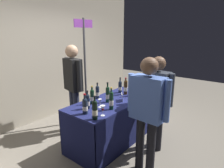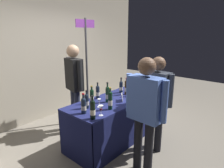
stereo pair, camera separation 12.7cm
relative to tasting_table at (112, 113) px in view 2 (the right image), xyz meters
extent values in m
plane|color=gray|center=(0.00, 0.00, -0.55)|extent=(12.00, 12.00, 0.00)
cube|color=#B2A893|center=(0.00, 1.92, 1.01)|extent=(5.92, 0.12, 3.12)
cube|color=#191E51|center=(0.00, 0.00, 0.23)|extent=(1.70, 0.77, 0.02)
cube|color=#141942|center=(0.00, -0.38, -0.17)|extent=(1.70, 0.01, 0.76)
cube|color=#141942|center=(0.00, 0.38, -0.17)|extent=(1.70, 0.01, 0.76)
cube|color=#141942|center=(-0.84, 0.00, -0.17)|extent=(0.01, 0.77, 0.76)
cube|color=#141942|center=(0.84, 0.00, -0.17)|extent=(0.01, 0.77, 0.76)
cylinder|color=black|center=(0.46, -0.14, 0.35)|extent=(0.07, 0.07, 0.21)
sphere|color=black|center=(0.46, -0.14, 0.45)|extent=(0.07, 0.07, 0.07)
cylinder|color=black|center=(0.46, -0.14, 0.50)|extent=(0.03, 0.03, 0.09)
cylinder|color=black|center=(0.46, -0.14, 0.55)|extent=(0.03, 0.03, 0.02)
cylinder|color=beige|center=(0.46, -0.14, 0.33)|extent=(0.07, 0.07, 0.07)
cylinder|color=#192333|center=(0.46, 0.17, 0.34)|extent=(0.07, 0.07, 0.20)
sphere|color=#192333|center=(0.46, 0.17, 0.44)|extent=(0.07, 0.07, 0.07)
cylinder|color=#192333|center=(0.46, 0.17, 0.49)|extent=(0.03, 0.03, 0.09)
cylinder|color=black|center=(0.46, 0.17, 0.54)|extent=(0.03, 0.03, 0.02)
cylinder|color=beige|center=(0.46, 0.17, 0.33)|extent=(0.07, 0.07, 0.06)
cylinder|color=black|center=(-0.32, -0.24, 0.37)|extent=(0.07, 0.07, 0.26)
sphere|color=black|center=(-0.32, -0.24, 0.50)|extent=(0.06, 0.06, 0.06)
cylinder|color=black|center=(-0.32, -0.24, 0.54)|extent=(0.03, 0.03, 0.08)
cylinder|color=#B7932D|center=(-0.32, -0.24, 0.59)|extent=(0.03, 0.03, 0.02)
cylinder|color=beige|center=(-0.32, -0.24, 0.35)|extent=(0.07, 0.07, 0.08)
cylinder|color=#192333|center=(-0.52, 0.07, 0.34)|extent=(0.07, 0.07, 0.20)
sphere|color=#192333|center=(-0.52, 0.07, 0.44)|extent=(0.07, 0.07, 0.07)
cylinder|color=#192333|center=(-0.52, 0.07, 0.48)|extent=(0.03, 0.03, 0.07)
cylinder|color=black|center=(-0.52, 0.07, 0.53)|extent=(0.03, 0.03, 0.02)
cylinder|color=beige|center=(-0.52, 0.07, 0.33)|extent=(0.07, 0.07, 0.06)
cylinder|color=#38230F|center=(0.44, 0.02, 0.36)|extent=(0.07, 0.07, 0.24)
sphere|color=#38230F|center=(0.44, 0.02, 0.49)|extent=(0.07, 0.07, 0.07)
cylinder|color=#38230F|center=(0.44, 0.02, 0.52)|extent=(0.03, 0.03, 0.07)
cylinder|color=maroon|center=(0.44, 0.02, 0.56)|extent=(0.03, 0.03, 0.02)
cylinder|color=beige|center=(0.44, 0.02, 0.34)|extent=(0.07, 0.07, 0.08)
cylinder|color=black|center=(-0.32, 0.16, 0.35)|extent=(0.07, 0.07, 0.21)
sphere|color=black|center=(-0.32, 0.16, 0.46)|extent=(0.07, 0.07, 0.07)
cylinder|color=black|center=(-0.32, 0.16, 0.49)|extent=(0.03, 0.03, 0.07)
cylinder|color=#B7932D|center=(-0.32, 0.16, 0.54)|extent=(0.03, 0.03, 0.02)
cylinder|color=beige|center=(-0.32, 0.16, 0.33)|extent=(0.07, 0.07, 0.07)
cylinder|color=black|center=(-0.11, 0.01, 0.36)|extent=(0.07, 0.07, 0.24)
sphere|color=black|center=(-0.11, 0.01, 0.48)|extent=(0.07, 0.07, 0.07)
cylinder|color=black|center=(-0.11, 0.01, 0.53)|extent=(0.03, 0.03, 0.09)
cylinder|color=black|center=(-0.11, 0.01, 0.58)|extent=(0.03, 0.03, 0.02)
cylinder|color=beige|center=(-0.11, 0.01, 0.34)|extent=(0.07, 0.07, 0.08)
cylinder|color=#192333|center=(-0.08, 0.27, 0.34)|extent=(0.07, 0.07, 0.21)
sphere|color=#192333|center=(-0.08, 0.27, 0.45)|extent=(0.06, 0.06, 0.06)
cylinder|color=#192333|center=(-0.08, 0.27, 0.48)|extent=(0.02, 0.02, 0.07)
cylinder|color=black|center=(-0.08, 0.27, 0.53)|extent=(0.03, 0.03, 0.02)
cylinder|color=beige|center=(-0.08, 0.27, 0.33)|extent=(0.07, 0.07, 0.07)
cylinder|color=#192333|center=(-0.69, -0.05, 0.34)|extent=(0.08, 0.08, 0.20)
sphere|color=#192333|center=(-0.69, -0.05, 0.45)|extent=(0.07, 0.07, 0.07)
cylinder|color=#192333|center=(-0.69, -0.05, 0.49)|extent=(0.03, 0.03, 0.09)
cylinder|color=maroon|center=(-0.69, -0.05, 0.54)|extent=(0.04, 0.04, 0.02)
cylinder|color=beige|center=(-0.69, -0.05, 0.33)|extent=(0.08, 0.08, 0.07)
cylinder|color=black|center=(-0.73, -0.28, 0.36)|extent=(0.07, 0.07, 0.24)
sphere|color=black|center=(-0.73, -0.28, 0.48)|extent=(0.07, 0.07, 0.07)
cylinder|color=black|center=(-0.73, -0.28, 0.52)|extent=(0.03, 0.03, 0.08)
cylinder|color=black|center=(-0.73, -0.28, 0.57)|extent=(0.03, 0.03, 0.02)
cylinder|color=beige|center=(-0.73, -0.28, 0.34)|extent=(0.07, 0.07, 0.08)
cylinder|color=silver|center=(-0.36, -0.05, 0.24)|extent=(0.07, 0.07, 0.00)
cylinder|color=silver|center=(-0.36, -0.05, 0.28)|extent=(0.01, 0.01, 0.06)
cone|color=silver|center=(-0.36, -0.05, 0.34)|extent=(0.06, 0.06, 0.07)
cylinder|color=silver|center=(-0.58, -0.29, 0.24)|extent=(0.06, 0.06, 0.00)
cylinder|color=silver|center=(-0.58, -0.29, 0.28)|extent=(0.01, 0.01, 0.08)
cone|color=silver|center=(-0.58, -0.29, 0.36)|extent=(0.07, 0.07, 0.07)
cylinder|color=#590C19|center=(-0.58, -0.29, 0.34)|extent=(0.04, 0.04, 0.02)
cylinder|color=tan|center=(0.60, -0.23, 0.33)|extent=(0.08, 0.08, 0.18)
cylinder|color=#38722D|center=(0.60, -0.23, 0.45)|extent=(0.03, 0.05, 0.24)
ellipsoid|color=pink|center=(0.61, -0.21, 0.57)|extent=(0.03, 0.03, 0.05)
cylinder|color=#38722D|center=(0.59, -0.22, 0.47)|extent=(0.05, 0.03, 0.28)
ellipsoid|color=gold|center=(0.61, -0.23, 0.61)|extent=(0.03, 0.03, 0.05)
cylinder|color=#38722D|center=(0.60, -0.22, 0.44)|extent=(0.02, 0.03, 0.23)
ellipsoid|color=#E05B1E|center=(0.61, -0.21, 0.56)|extent=(0.03, 0.03, 0.05)
cylinder|color=#38722D|center=(0.62, -0.22, 0.45)|extent=(0.02, 0.04, 0.23)
ellipsoid|color=red|center=(0.63, -0.21, 0.56)|extent=(0.03, 0.03, 0.05)
cylinder|color=#38722D|center=(0.60, -0.24, 0.44)|extent=(0.02, 0.03, 0.21)
ellipsoid|color=#E05B1E|center=(0.59, -0.25, 0.54)|extent=(0.03, 0.03, 0.05)
cylinder|color=#38722D|center=(0.60, -0.22, 0.42)|extent=(0.03, 0.02, 0.19)
ellipsoid|color=#E05B1E|center=(0.62, -0.22, 0.52)|extent=(0.03, 0.03, 0.05)
cube|color=silver|center=(0.10, -0.14, 0.31)|extent=(0.14, 0.12, 0.13)
cylinder|color=#2D3347|center=(-0.13, 0.91, -0.12)|extent=(0.12, 0.12, 0.86)
cylinder|color=#2D3347|center=(-0.17, 0.76, -0.12)|extent=(0.12, 0.12, 0.86)
cube|color=black|center=(-0.15, 0.83, 0.62)|extent=(0.30, 0.44, 0.61)
sphere|color=tan|center=(-0.15, 0.83, 1.06)|extent=(0.24, 0.24, 0.24)
cylinder|color=black|center=(-0.10, 1.07, 0.64)|extent=(0.08, 0.08, 0.56)
cylinder|color=black|center=(-0.21, 0.59, 0.64)|extent=(0.08, 0.08, 0.56)
cylinder|color=black|center=(0.26, -0.79, -0.15)|extent=(0.12, 0.12, 0.79)
cylinder|color=black|center=(0.28, -0.63, -0.15)|extent=(0.12, 0.12, 0.79)
cube|color=#2D333D|center=(0.27, -0.71, 0.53)|extent=(0.25, 0.42, 0.56)
sphere|color=brown|center=(0.27, -0.71, 0.93)|extent=(0.22, 0.22, 0.22)
cylinder|color=#2D333D|center=(0.25, -0.95, 0.55)|extent=(0.08, 0.08, 0.52)
cylinder|color=#2D333D|center=(0.30, -0.47, 0.55)|extent=(0.08, 0.08, 0.52)
cylinder|color=black|center=(-0.35, -0.96, -0.14)|extent=(0.12, 0.12, 0.82)
cylinder|color=black|center=(-0.35, -0.79, -0.14)|extent=(0.12, 0.12, 0.82)
cube|color=#4C6BB7|center=(-0.35, -0.87, 0.57)|extent=(0.23, 0.45, 0.58)
sphere|color=brown|center=(-0.35, -0.87, 0.99)|extent=(0.23, 0.23, 0.23)
cylinder|color=#4C6BB7|center=(-0.36, -1.14, 0.59)|extent=(0.08, 0.08, 0.54)
cylinder|color=#4C6BB7|center=(-0.34, -0.60, 0.59)|extent=(0.08, 0.08, 0.54)
cylinder|color=#47474C|center=(0.29, 0.96, 0.57)|extent=(0.04, 0.04, 2.23)
cube|color=#7A3393|center=(0.29, 0.96, 1.57)|extent=(0.49, 0.02, 0.16)
camera|label=1|loc=(-2.48, -1.97, 1.39)|focal=30.68mm
camera|label=2|loc=(-2.40, -2.07, 1.39)|focal=30.68mm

